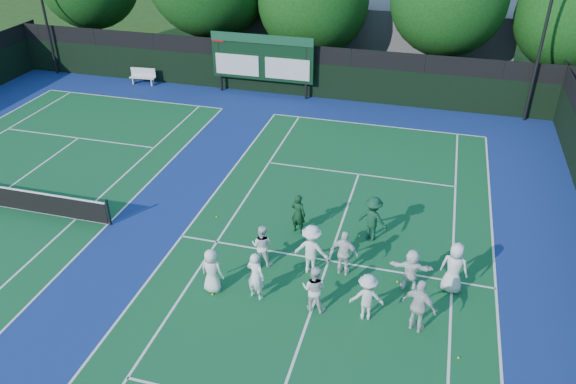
# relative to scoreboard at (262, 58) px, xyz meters

# --- Properties ---
(ground) EXTENTS (120.00, 120.00, 0.00)m
(ground) POSITION_rel_scoreboard_xyz_m (7.01, -15.59, -2.19)
(ground) COLOR #1A370F
(ground) RESTS_ON ground
(court_apron) EXTENTS (34.00, 32.00, 0.01)m
(court_apron) POSITION_rel_scoreboard_xyz_m (1.01, -14.59, -2.19)
(court_apron) COLOR navy
(court_apron) RESTS_ON ground
(near_court) EXTENTS (11.05, 23.85, 0.01)m
(near_court) POSITION_rel_scoreboard_xyz_m (7.01, -14.59, -2.18)
(near_court) COLOR #104F27
(near_court) RESTS_ON ground
(back_fence) EXTENTS (34.00, 0.08, 3.00)m
(back_fence) POSITION_rel_scoreboard_xyz_m (1.01, 0.41, -0.83)
(back_fence) COLOR black
(back_fence) RESTS_ON ground
(scoreboard) EXTENTS (6.00, 0.21, 3.55)m
(scoreboard) POSITION_rel_scoreboard_xyz_m (0.00, 0.00, 0.00)
(scoreboard) COLOR black
(scoreboard) RESTS_ON ground
(clubhouse) EXTENTS (18.00, 6.00, 4.00)m
(clubhouse) POSITION_rel_scoreboard_xyz_m (5.01, 8.41, -0.19)
(clubhouse) COLOR #5D5E63
(clubhouse) RESTS_ON ground
(bench) EXTENTS (1.60, 0.56, 0.99)m
(bench) POSITION_rel_scoreboard_xyz_m (-7.61, -0.21, -1.66)
(bench) COLOR silver
(bench) RESTS_ON ground
(tree_c) EXTENTS (6.68, 6.68, 8.05)m
(tree_c) POSITION_rel_scoreboard_xyz_m (2.17, 3.99, 2.35)
(tree_c) COLOR #32170D
(tree_c) RESTS_ON ground
(tree_d) EXTENTS (6.56, 6.56, 8.56)m
(tree_d) POSITION_rel_scoreboard_xyz_m (9.94, 3.99, 2.92)
(tree_d) COLOR #32170D
(tree_d) RESTS_ON ground
(tree_e) EXTENTS (5.77, 5.77, 7.46)m
(tree_e) POSITION_rel_scoreboard_xyz_m (16.37, 3.99, 2.23)
(tree_e) COLOR #32170D
(tree_e) RESTS_ON ground
(tennis_ball_0) EXTENTS (0.07, 0.07, 0.07)m
(tennis_ball_0) POSITION_rel_scoreboard_xyz_m (3.83, -17.30, -2.16)
(tennis_ball_0) COLOR #BECD18
(tennis_ball_0) RESTS_ON ground
(tennis_ball_2) EXTENTS (0.07, 0.07, 0.07)m
(tennis_ball_2) POSITION_rel_scoreboard_xyz_m (11.38, -17.94, -2.16)
(tennis_ball_2) COLOR #BECD18
(tennis_ball_2) RESTS_ON ground
(tennis_ball_3) EXTENTS (0.07, 0.07, 0.07)m
(tennis_ball_3) POSITION_rel_scoreboard_xyz_m (2.29, -13.07, -2.16)
(tennis_ball_3) COLOR #BECD18
(tennis_ball_3) RESTS_ON ground
(tennis_ball_4) EXTENTS (0.07, 0.07, 0.07)m
(tennis_ball_4) POSITION_rel_scoreboard_xyz_m (7.80, -12.88, -2.16)
(tennis_ball_4) COLOR #BECD18
(tennis_ball_4) RESTS_ON ground
(tennis_ball_5) EXTENTS (0.07, 0.07, 0.07)m
(tennis_ball_5) POSITION_rel_scoreboard_xyz_m (9.41, -15.11, -2.16)
(tennis_ball_5) COLOR #BECD18
(tennis_ball_5) RESTS_ON ground
(player_front_0) EXTENTS (0.81, 0.58, 1.55)m
(player_front_0) POSITION_rel_scoreboard_xyz_m (3.76, -17.04, -1.42)
(player_front_0) COLOR white
(player_front_0) RESTS_ON ground
(player_front_1) EXTENTS (0.71, 0.57, 1.69)m
(player_front_1) POSITION_rel_scoreboard_xyz_m (5.20, -17.00, -1.34)
(player_front_1) COLOR white
(player_front_1) RESTS_ON ground
(player_front_2) EXTENTS (0.80, 0.64, 1.57)m
(player_front_2) POSITION_rel_scoreboard_xyz_m (7.05, -17.03, -1.40)
(player_front_2) COLOR silver
(player_front_2) RESTS_ON ground
(player_front_3) EXTENTS (1.10, 0.75, 1.57)m
(player_front_3) POSITION_rel_scoreboard_xyz_m (8.64, -16.99, -1.41)
(player_front_3) COLOR silver
(player_front_3) RESTS_ON ground
(player_front_4) EXTENTS (1.13, 0.82, 1.79)m
(player_front_4) POSITION_rel_scoreboard_xyz_m (10.15, -17.11, -1.30)
(player_front_4) COLOR silver
(player_front_4) RESTS_ON ground
(player_back_0) EXTENTS (0.75, 0.59, 1.51)m
(player_back_0) POSITION_rel_scoreboard_xyz_m (4.86, -15.31, -1.44)
(player_back_0) COLOR white
(player_back_0) RESTS_ON ground
(player_back_1) EXTENTS (1.20, 0.75, 1.80)m
(player_back_1) POSITION_rel_scoreboard_xyz_m (6.55, -15.29, -1.29)
(player_back_1) COLOR white
(player_back_1) RESTS_ON ground
(player_back_2) EXTENTS (1.01, 0.54, 1.65)m
(player_back_2) POSITION_rel_scoreboard_xyz_m (7.62, -15.11, -1.37)
(player_back_2) COLOR white
(player_back_2) RESTS_ON ground
(player_back_3) EXTENTS (1.39, 0.48, 1.48)m
(player_back_3) POSITION_rel_scoreboard_xyz_m (9.79, -15.29, -1.45)
(player_back_3) COLOR white
(player_back_3) RESTS_ON ground
(player_back_4) EXTENTS (0.96, 0.73, 1.77)m
(player_back_4) POSITION_rel_scoreboard_xyz_m (11.08, -15.01, -1.30)
(player_back_4) COLOR white
(player_back_4) RESTS_ON ground
(coach_left) EXTENTS (0.65, 0.51, 1.58)m
(coach_left) POSITION_rel_scoreboard_xyz_m (5.56, -13.16, -1.40)
(coach_left) COLOR #0D3319
(coach_left) RESTS_ON ground
(coach_right) EXTENTS (1.26, 0.96, 1.72)m
(coach_right) POSITION_rel_scoreboard_xyz_m (8.23, -12.87, -1.33)
(coach_right) COLOR #103D25
(coach_right) RESTS_ON ground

